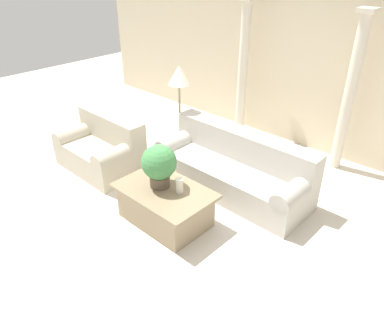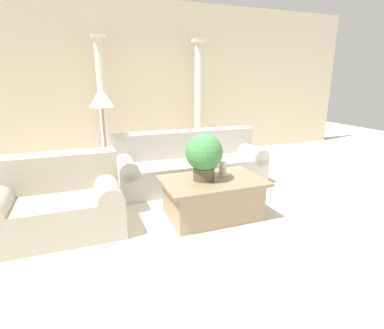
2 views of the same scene
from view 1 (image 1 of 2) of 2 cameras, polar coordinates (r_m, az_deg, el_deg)
ground_plane at (r=5.35m, az=-0.77°, el=-5.79°), size 16.00×16.00×0.00m
wall_back at (r=6.82m, az=16.28°, el=15.83°), size 10.00×0.06×3.20m
sofa_long at (r=5.52m, az=6.34°, el=-0.61°), size 2.38×0.86×0.86m
loveseat at (r=6.22m, az=-13.52°, el=2.46°), size 1.38×0.86×0.86m
coffee_table at (r=4.89m, az=-4.11°, el=-6.16°), size 1.24×0.81×0.49m
potted_plant at (r=4.67m, az=-5.04°, el=0.05°), size 0.45×0.45×0.57m
pillar_candle at (r=4.64m, az=-1.92°, el=-3.25°), size 0.09×0.09×0.19m
floor_lamp at (r=6.02m, az=-1.98°, el=12.61°), size 0.35×0.35×1.58m
column_left at (r=7.06m, az=7.79°, el=14.27°), size 0.24×0.24×2.45m
column_right at (r=6.18m, az=22.93°, el=9.94°), size 0.24×0.24×2.45m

